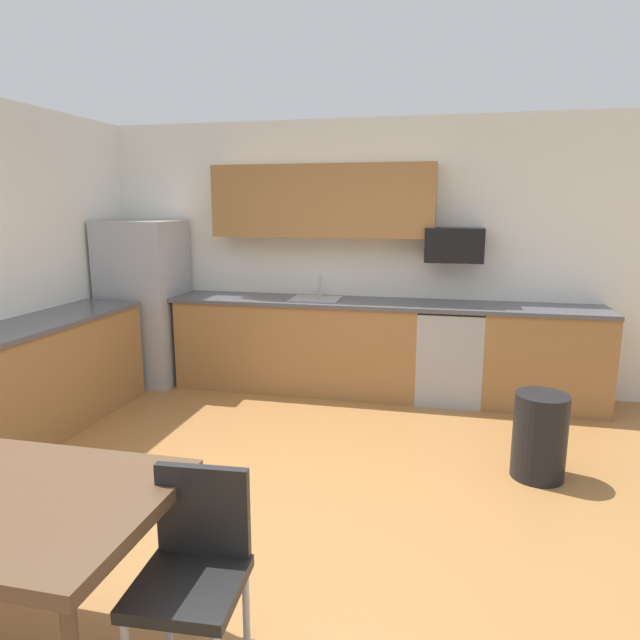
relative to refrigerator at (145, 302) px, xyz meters
The scene contains 15 objects.
ground_plane 3.23m from the refrigerator, 45.52° to the right, with size 12.00×12.00×0.00m, color #9E6B38.
wall_back 2.28m from the refrigerator, 11.16° to the left, with size 5.80×0.10×2.70m, color silver.
cabinet_run_back 1.70m from the refrigerator, ahead, with size 2.43×0.60×0.90m, color olive.
cabinet_run_back_right 4.04m from the refrigerator, ahead, with size 1.12×0.60×0.90m, color olive.
cabinet_run_left 1.48m from the refrigerator, 94.83° to the right, with size 0.60×2.00×0.90m, color olive.
countertop_back 2.18m from the refrigerator, ahead, with size 4.80×0.64×0.04m, color #4C4C51.
countertop_left 1.43m from the refrigerator, 94.83° to the right, with size 0.64×2.00×0.04m, color #4C4C51.
upper_cabinets_back 2.16m from the refrigerator, ahead, with size 2.20×0.34×0.70m, color olive.
refrigerator is the anchor object (origin of this frame).
oven_range 3.19m from the refrigerator, ahead, with size 0.60×0.60×0.91m.
microwave 3.23m from the refrigerator, ahead, with size 0.54×0.36×0.32m, color black.
sink_basin 1.84m from the refrigerator, ahead, with size 0.48×0.40×0.14m, color #A5A8AD.
sink_faucet 1.87m from the refrigerator, ahead, with size 0.02×0.02×0.24m, color #B2B5BA.
chair_near_table 4.18m from the refrigerator, 57.96° to the right, with size 0.42×0.42×0.85m.
trash_bin 4.08m from the refrigerator, 20.83° to the right, with size 0.36×0.36×0.60m, color black.
Camera 1 is at (0.93, -3.08, 1.85)m, focal length 31.52 mm.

